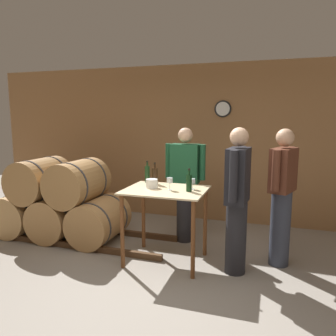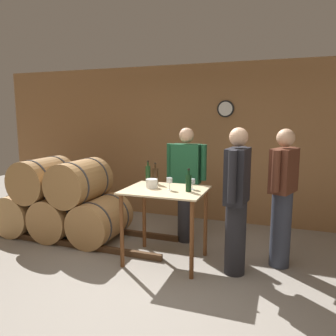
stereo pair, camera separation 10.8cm
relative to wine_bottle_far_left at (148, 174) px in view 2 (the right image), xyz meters
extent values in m
plane|color=gray|center=(0.51, -1.16, -1.05)|extent=(14.00, 14.00, 0.00)
cube|color=#996B42|center=(0.51, 1.54, 0.30)|extent=(8.40, 0.05, 2.70)
cylinder|color=black|center=(0.77, 1.50, 0.89)|extent=(0.28, 0.03, 0.28)
cylinder|color=white|center=(0.77, 1.49, 0.89)|extent=(0.23, 0.01, 0.23)
cube|color=#4C331E|center=(-1.43, -0.35, -1.01)|extent=(3.52, 0.06, 0.08)
cube|color=#4C331E|center=(-1.43, 0.34, -1.01)|extent=(3.52, 0.06, 0.08)
cylinder|color=tan|center=(-2.10, -0.01, -0.73)|extent=(0.64, 0.86, 0.64)
cylinder|color=#38383D|center=(-2.10, -0.27, -0.73)|extent=(0.66, 0.03, 0.66)
cylinder|color=#38383D|center=(-2.10, 0.25, -0.73)|extent=(0.66, 0.03, 0.66)
cylinder|color=#AD7F4C|center=(-1.43, -0.01, -0.73)|extent=(0.64, 0.86, 0.64)
cylinder|color=#38383D|center=(-1.43, -0.27, -0.73)|extent=(0.66, 0.03, 0.66)
cylinder|color=#38383D|center=(-1.43, 0.25, -0.73)|extent=(0.66, 0.03, 0.66)
cylinder|color=#AD7F4C|center=(-0.76, -0.01, -0.73)|extent=(0.64, 0.86, 0.64)
cylinder|color=#38383D|center=(-0.76, -0.27, -0.73)|extent=(0.66, 0.03, 0.66)
cylinder|color=#38383D|center=(-0.76, 0.25, -0.73)|extent=(0.66, 0.03, 0.66)
cylinder|color=#9E7242|center=(-1.76, -0.01, -0.19)|extent=(0.64, 0.86, 0.64)
cylinder|color=#38383D|center=(-1.76, -0.27, -0.19)|extent=(0.66, 0.03, 0.66)
cylinder|color=#38383D|center=(-1.76, 0.25, -0.19)|extent=(0.66, 0.03, 0.66)
cylinder|color=#9E7242|center=(-1.09, -0.01, -0.19)|extent=(0.64, 0.86, 0.64)
cylinder|color=#38383D|center=(-1.09, -0.27, -0.19)|extent=(0.66, 0.03, 0.66)
cylinder|color=#38383D|center=(-1.09, 0.25, -0.19)|extent=(0.66, 0.03, 0.66)
cube|color=beige|center=(0.37, -0.33, -0.13)|extent=(0.99, 0.79, 0.02)
cylinder|color=brown|center=(-0.07, -0.66, -0.60)|extent=(0.05, 0.05, 0.91)
cylinder|color=brown|center=(0.81, -0.66, -0.60)|extent=(0.05, 0.05, 0.91)
cylinder|color=brown|center=(-0.07, 0.00, -0.60)|extent=(0.05, 0.05, 0.91)
cylinder|color=brown|center=(0.81, 0.00, -0.60)|extent=(0.05, 0.05, 0.91)
cylinder|color=#193819|center=(0.00, 0.00, -0.01)|extent=(0.07, 0.07, 0.22)
cylinder|color=#193819|center=(0.00, 0.00, 0.14)|extent=(0.02, 0.02, 0.07)
cylinder|color=black|center=(0.00, 0.00, 0.17)|extent=(0.03, 0.03, 0.02)
cylinder|color=black|center=(0.14, -0.08, -0.01)|extent=(0.08, 0.08, 0.21)
cylinder|color=black|center=(0.14, -0.08, 0.13)|extent=(0.02, 0.02, 0.08)
cylinder|color=black|center=(0.14, -0.08, 0.16)|extent=(0.03, 0.03, 0.02)
cylinder|color=black|center=(0.67, -0.35, -0.02)|extent=(0.07, 0.07, 0.20)
cylinder|color=black|center=(0.67, -0.35, 0.12)|extent=(0.02, 0.02, 0.07)
cylinder|color=black|center=(0.67, -0.35, 0.15)|extent=(0.03, 0.03, 0.02)
cylinder|color=silver|center=(0.43, -0.35, -0.12)|extent=(0.06, 0.06, 0.00)
cylinder|color=silver|center=(0.43, -0.35, -0.07)|extent=(0.01, 0.01, 0.09)
cylinder|color=silver|center=(0.43, -0.35, 0.00)|extent=(0.07, 0.07, 0.06)
cylinder|color=silver|center=(0.69, -0.22, -0.12)|extent=(0.06, 0.06, 0.00)
cylinder|color=silver|center=(0.69, -0.22, -0.08)|extent=(0.01, 0.01, 0.07)
cylinder|color=silver|center=(0.69, -0.22, -0.02)|extent=(0.07, 0.07, 0.06)
cylinder|color=white|center=(0.18, -0.30, -0.06)|extent=(0.15, 0.15, 0.11)
cylinder|color=#232328|center=(0.42, 0.42, -0.62)|extent=(0.24, 0.24, 0.87)
cube|color=#194C2D|center=(0.42, 0.42, 0.10)|extent=(0.40, 0.22, 0.56)
sphere|color=tan|center=(0.42, 0.42, 0.50)|extent=(0.21, 0.21, 0.21)
cylinder|color=#194C2D|center=(0.67, 0.42, 0.13)|extent=(0.09, 0.09, 0.50)
cylinder|color=#194C2D|center=(0.17, 0.42, 0.13)|extent=(0.09, 0.09, 0.50)
cylinder|color=#232328|center=(1.24, -0.36, -0.63)|extent=(0.24, 0.24, 0.85)
cube|color=black|center=(1.24, -0.36, 0.11)|extent=(0.25, 0.42, 0.62)
sphere|color=tan|center=(1.24, -0.36, 0.54)|extent=(0.21, 0.21, 0.21)
cylinder|color=black|center=(1.27, -0.11, 0.14)|extent=(0.09, 0.09, 0.56)
cylinder|color=black|center=(1.22, -0.61, 0.14)|extent=(0.09, 0.09, 0.56)
cylinder|color=#333847|center=(1.73, 0.02, -0.59)|extent=(0.24, 0.24, 0.93)
cube|color=#592D1E|center=(1.73, 0.02, 0.14)|extent=(0.34, 0.45, 0.52)
sphere|color=tan|center=(1.73, 0.02, 0.52)|extent=(0.21, 0.21, 0.21)
cylinder|color=#592D1E|center=(1.82, 0.26, 0.16)|extent=(0.09, 0.09, 0.47)
cylinder|color=#592D1E|center=(1.65, -0.21, 0.16)|extent=(0.09, 0.09, 0.47)
camera|label=1|loc=(1.62, -4.06, 0.77)|focal=35.00mm
camera|label=2|loc=(1.73, -4.02, 0.77)|focal=35.00mm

